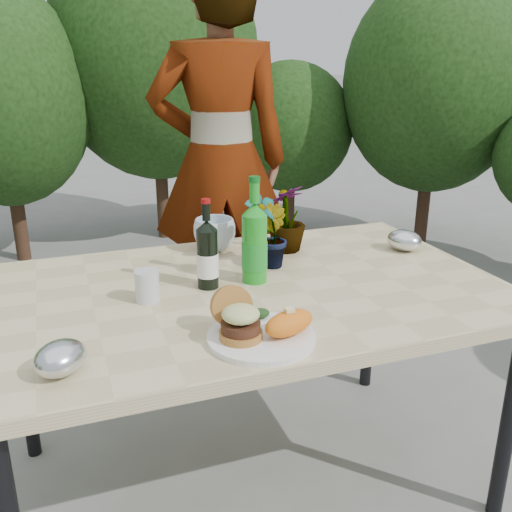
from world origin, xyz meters
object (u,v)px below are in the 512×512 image
object	(u,v)px
dinner_plate	(261,337)
person	(220,162)
wine_bottle	(207,256)
patio_table	(247,304)

from	to	relation	value
dinner_plate	person	size ratio (longest dim) A/B	0.15
dinner_plate	wine_bottle	world-z (taller)	wine_bottle
person	patio_table	bearing A→B (deg)	88.18
wine_bottle	patio_table	bearing A→B (deg)	-11.35
patio_table	wine_bottle	xyz separation A→B (m)	(-0.12, 0.04, 0.16)
person	wine_bottle	bearing A→B (deg)	81.99
patio_table	dinner_plate	world-z (taller)	dinner_plate
wine_bottle	dinner_plate	bearing A→B (deg)	-76.20
patio_table	dinner_plate	bearing A→B (deg)	-103.40
patio_table	dinner_plate	xyz separation A→B (m)	(-0.08, -0.35, 0.06)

